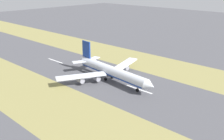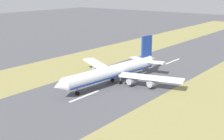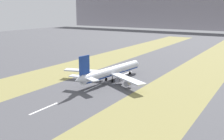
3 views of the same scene
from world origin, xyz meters
TOP-DOWN VIEW (x-y plane):
  - ground_plane at (0.00, 0.00)m, footprint 800.00×800.00m
  - grass_median_west at (-45.00, 0.00)m, footprint 40.00×600.00m
  - grass_median_east at (45.00, 0.00)m, footprint 40.00×600.00m
  - centreline_dash_near at (0.00, -54.17)m, footprint 1.20×18.00m
  - centreline_dash_mid at (0.00, -14.17)m, footprint 1.20×18.00m
  - centreline_dash_far at (0.00, 25.83)m, footprint 1.20×18.00m
  - airplane_main_jet at (0.75, 3.94)m, footprint 63.78×67.21m

SIDE VIEW (x-z plane):
  - ground_plane at x=0.00m, z-range 0.00..0.00m
  - grass_median_west at x=-45.00m, z-range 0.00..0.01m
  - grass_median_east at x=45.00m, z-range 0.00..0.01m
  - centreline_dash_near at x=0.00m, z-range 0.00..0.01m
  - centreline_dash_mid at x=0.00m, z-range 0.00..0.01m
  - centreline_dash_far at x=0.00m, z-range 0.00..0.01m
  - airplane_main_jet at x=0.75m, z-range -4.08..16.12m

